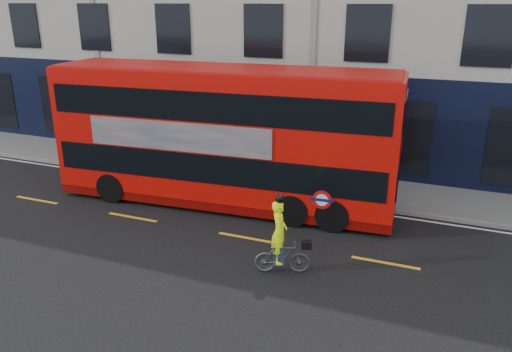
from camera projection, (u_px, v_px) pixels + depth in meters
The scene contains 7 objects.
ground at pixel (225, 261), 13.36m from camera, with size 120.00×120.00×0.00m, color black.
pavement at pixel (298, 182), 19.04m from camera, with size 60.00×3.00×0.12m, color slate.
kerb at pixel (285, 195), 17.72m from camera, with size 60.00×0.12×0.13m, color gray.
road_edge_line at pixel (282, 200), 17.48m from camera, with size 58.00×0.10×0.01m, color silver.
lane_dashes at pixel (247, 238), 14.67m from camera, with size 58.00×0.12×0.01m, color gold, non-canonical shape.
bus at pixel (225, 136), 16.52m from camera, with size 11.58×3.35×4.61m.
cyclist at pixel (281, 246), 12.58m from camera, with size 1.48×0.87×2.15m.
Camera 1 is at (5.16, -10.70, 6.59)m, focal length 35.00 mm.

